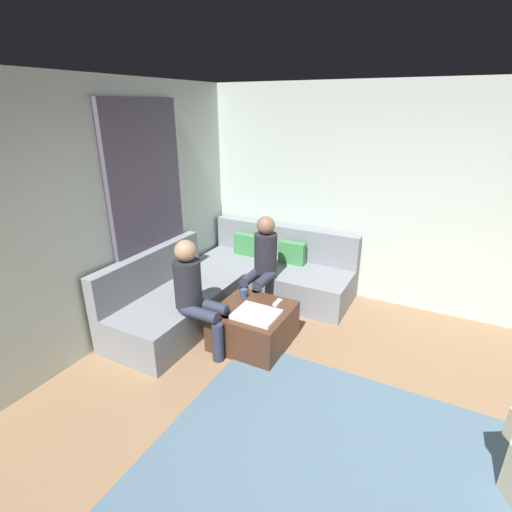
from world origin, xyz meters
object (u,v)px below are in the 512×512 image
(coffee_mug, at_px, (243,293))
(person_on_couch_side, at_px, (196,292))
(sectional_couch, at_px, (234,285))
(ottoman, at_px, (253,326))
(person_on_couch_back, at_px, (262,261))
(game_remote, at_px, (278,303))

(coffee_mug, xyz_separation_m, person_on_couch_side, (-0.26, -0.52, 0.19))
(sectional_couch, xyz_separation_m, person_on_couch_side, (0.15, -0.98, 0.38))
(ottoman, bearing_deg, coffee_mug, 140.71)
(ottoman, distance_m, person_on_couch_back, 0.86)
(ottoman, xyz_separation_m, person_on_couch_side, (-0.48, -0.34, 0.45))
(person_on_couch_back, bearing_deg, coffee_mug, 93.32)
(game_remote, distance_m, person_on_couch_side, 0.89)
(coffee_mug, distance_m, person_on_couch_back, 0.55)
(person_on_couch_back, bearing_deg, game_remote, 132.27)
(person_on_couch_back, bearing_deg, person_on_couch_side, 77.73)
(sectional_couch, xyz_separation_m, person_on_couch_back, (0.37, 0.06, 0.38))
(game_remote, bearing_deg, sectional_couch, 152.52)
(coffee_mug, distance_m, person_on_couch_side, 0.61)
(sectional_couch, relative_size, ottoman, 3.36)
(game_remote, bearing_deg, person_on_couch_back, 132.27)
(person_on_couch_side, bearing_deg, ottoman, 125.92)
(coffee_mug, relative_size, person_on_couch_side, 0.08)
(game_remote, relative_size, person_on_couch_side, 0.12)
(ottoman, distance_m, coffee_mug, 0.38)
(person_on_couch_back, relative_size, person_on_couch_side, 1.00)
(coffee_mug, bearing_deg, game_remote, 5.71)
(sectional_couch, bearing_deg, person_on_couch_side, -81.44)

